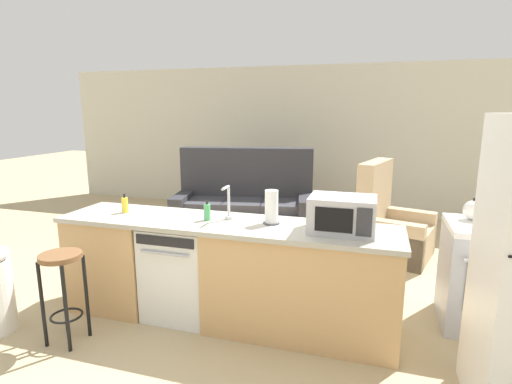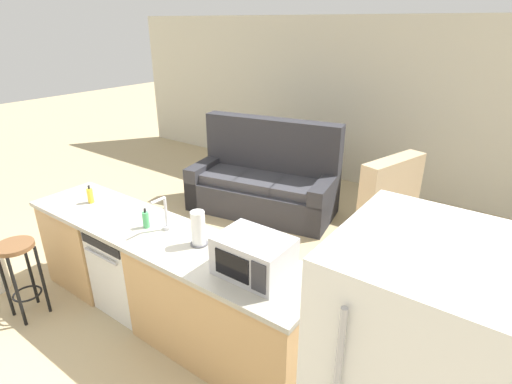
{
  "view_description": "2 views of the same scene",
  "coord_description": "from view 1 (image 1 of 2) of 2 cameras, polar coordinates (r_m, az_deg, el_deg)",
  "views": [
    {
      "loc": [
        1.36,
        -3.03,
        1.83
      ],
      "look_at": [
        0.35,
        0.29,
        1.11
      ],
      "focal_mm": 28.0,
      "sensor_mm": 36.0,
      "label": 1
    },
    {
      "loc": [
        2.51,
        -1.86,
        2.51
      ],
      "look_at": [
        0.63,
        0.71,
        1.14
      ],
      "focal_mm": 28.0,
      "sensor_mm": 36.0,
      "label": 2
    }
  ],
  "objects": [
    {
      "name": "sink_faucet",
      "position": [
        3.42,
        -4.0,
        -1.83
      ],
      "size": [
        0.07,
        0.18,
        0.3
      ],
      "color": "silver",
      "rests_on": "kitchen_counter"
    },
    {
      "name": "kettle",
      "position": [
        3.89,
        28.67,
        -2.29
      ],
      "size": [
        0.21,
        0.17,
        0.19
      ],
      "color": "silver",
      "rests_on": "stove_range"
    },
    {
      "name": "microwave",
      "position": [
        3.14,
        12.21,
        -3.14
      ],
      "size": [
        0.5,
        0.37,
        0.28
      ],
      "color": "#B7B7BC",
      "rests_on": "kitchen_counter"
    },
    {
      "name": "wall_back",
      "position": [
        7.33,
        8.61,
        7.4
      ],
      "size": [
        10.0,
        0.06,
        2.6
      ],
      "color": "beige",
      "rests_on": "ground_plane"
    },
    {
      "name": "armchair",
      "position": [
        5.34,
        18.39,
        -5.03
      ],
      "size": [
        1.01,
        1.04,
        1.2
      ],
      "color": "tan",
      "rests_on": "ground_plane"
    },
    {
      "name": "dish_soap_bottle",
      "position": [
        3.86,
        -18.23,
        -1.75
      ],
      "size": [
        0.06,
        0.06,
        0.18
      ],
      "color": "yellow",
      "rests_on": "kitchen_counter"
    },
    {
      "name": "couch",
      "position": [
        5.97,
        -1.6,
        -2.23
      ],
      "size": [
        2.13,
        1.26,
        1.27
      ],
      "color": "#2D2D33",
      "rests_on": "ground_plane"
    },
    {
      "name": "dishwasher",
      "position": [
        3.71,
        -10.42,
        -10.82
      ],
      "size": [
        0.58,
        0.61,
        0.84
      ],
      "color": "white",
      "rests_on": "ground_plane"
    },
    {
      "name": "stove_range",
      "position": [
        3.96,
        30.66,
        -10.37
      ],
      "size": [
        0.76,
        0.68,
        0.9
      ],
      "color": "#A8AAB2",
      "rests_on": "ground_plane"
    },
    {
      "name": "ground_plane",
      "position": [
        3.79,
        -6.65,
        -17.22
      ],
      "size": [
        24.0,
        24.0,
        0.0
      ],
      "primitive_type": "plane",
      "color": "tan"
    },
    {
      "name": "soap_bottle",
      "position": [
        3.44,
        -6.99,
        -2.83
      ],
      "size": [
        0.06,
        0.06,
        0.18
      ],
      "color": "#4CB266",
      "rests_on": "kitchen_counter"
    },
    {
      "name": "bar_stool",
      "position": [
        3.53,
        -25.89,
        -11.07
      ],
      "size": [
        0.32,
        0.32,
        0.74
      ],
      "color": "brown",
      "rests_on": "ground_plane"
    },
    {
      "name": "paper_towel_roll",
      "position": [
        3.3,
        2.23,
        -2.22
      ],
      "size": [
        0.14,
        0.14,
        0.28
      ],
      "color": "#4C4C51",
      "rests_on": "kitchen_counter"
    },
    {
      "name": "kitchen_counter",
      "position": [
        3.53,
        -3.17,
        -11.89
      ],
      "size": [
        2.94,
        0.66,
        0.9
      ],
      "color": "tan",
      "rests_on": "ground_plane"
    }
  ]
}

